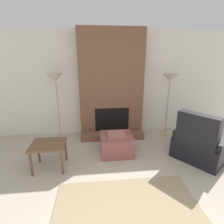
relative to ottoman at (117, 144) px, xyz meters
name	(u,v)px	position (x,y,z in m)	size (l,w,h in m)	color
wall_back	(111,84)	(-0.01, 1.17, 1.09)	(6.99, 0.06, 2.60)	silver
fireplace	(111,88)	(-0.01, 0.96, 1.03)	(1.55, 0.60, 2.60)	brown
ottoman	(117,144)	(0.00, 0.00, 0.00)	(0.67, 0.62, 0.45)	#8C4C47
armchair	(200,145)	(1.62, -0.38, 0.08)	(1.25, 1.25, 1.00)	black
side_table	(48,147)	(-1.28, -0.40, 0.21)	(0.59, 0.51, 0.49)	brown
floor_lamp_left	(55,81)	(-1.30, 0.80, 1.23)	(0.38, 0.38, 1.62)	tan
floor_lamp_right	(170,81)	(1.40, 0.80, 1.20)	(0.38, 0.38, 1.58)	tan
area_rug	(130,221)	(-0.04, -1.65, -0.20)	(1.99, 1.53, 0.01)	#9E8966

